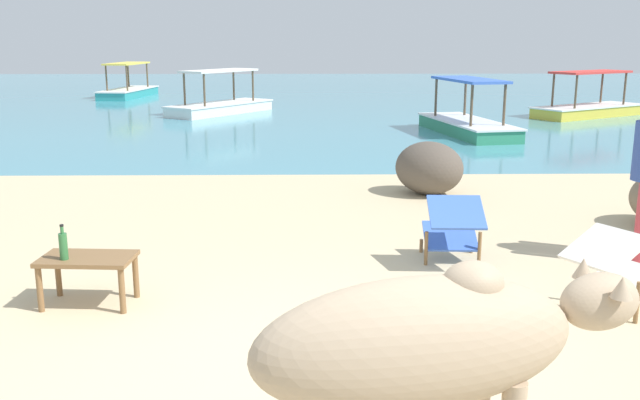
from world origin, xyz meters
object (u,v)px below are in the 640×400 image
object	(u,v)px
boat_teal	(128,90)
boat_green	(467,122)
bottle	(63,245)
cow	(427,344)
boat_yellow	(588,107)
deck_chair_near	(615,266)
low_bench_table	(88,264)
deck_chair_far	(453,226)
boat_white	(220,104)

from	to	relation	value
boat_teal	boat_green	xyz separation A→B (m)	(10.57, -10.57, 0.00)
bottle	boat_green	xyz separation A→B (m)	(5.75, 10.78, -0.29)
cow	bottle	distance (m)	3.51
boat_yellow	boat_green	bearing A→B (deg)	8.84
deck_chair_near	boat_yellow	size ratio (longest dim) A/B	0.25
cow	bottle	bearing A→B (deg)	122.50
low_bench_table	boat_yellow	xyz separation A→B (m)	(9.88, 14.32, -0.10)
boat_yellow	deck_chair_near	bearing A→B (deg)	37.85
low_bench_table	boat_teal	world-z (taller)	boat_teal
bottle	boat_teal	size ratio (longest dim) A/B	0.08
cow	boat_teal	bearing A→B (deg)	92.88
deck_chair_far	boat_green	distance (m)	9.97
bottle	deck_chair_near	world-z (taller)	bottle
cow	deck_chair_far	size ratio (longest dim) A/B	2.61
low_bench_table	deck_chair_far	size ratio (longest dim) A/B	0.99
low_bench_table	boat_teal	xyz separation A→B (m)	(-4.98, 21.28, -0.10)
cow	deck_chair_near	world-z (taller)	cow
cow	boat_green	distance (m)	13.57
low_bench_table	boat_teal	distance (m)	21.85
deck_chair_far	bottle	bearing A→B (deg)	110.70
deck_chair_near	boat_green	bearing A→B (deg)	53.61
bottle	boat_green	size ratio (longest dim) A/B	0.08
deck_chair_near	boat_yellow	bearing A→B (deg)	39.32
deck_chair_near	deck_chair_far	size ratio (longest dim) A/B	1.17
low_bench_table	boat_teal	bearing A→B (deg)	107.08
boat_yellow	boat_white	bearing A→B (deg)	-36.63
low_bench_table	deck_chair_far	world-z (taller)	deck_chair_far
low_bench_table	boat_white	xyz separation A→B (m)	(-0.77, 15.32, -0.10)
bottle	boat_teal	distance (m)	21.89
deck_chair_near	boat_green	distance (m)	11.01
deck_chair_near	boat_green	world-z (taller)	boat_green
boat_white	boat_yellow	size ratio (longest dim) A/B	0.98
deck_chair_near	low_bench_table	bearing A→B (deg)	147.20
cow	deck_chair_near	size ratio (longest dim) A/B	2.23
cow	low_bench_table	xyz separation A→B (m)	(-2.40, 2.47, -0.41)
low_bench_table	bottle	xyz separation A→B (m)	(-0.16, -0.07, 0.19)
bottle	boat_white	distance (m)	15.41
low_bench_table	bottle	world-z (taller)	bottle
deck_chair_far	boat_white	world-z (taller)	boat_white
boat_teal	boat_white	bearing A→B (deg)	-137.81
boat_white	boat_yellow	distance (m)	10.69
boat_white	boat_yellow	xyz separation A→B (m)	(10.65, -1.00, 0.00)
low_bench_table	boat_white	distance (m)	15.34
cow	boat_teal	world-z (taller)	boat_teal
deck_chair_near	deck_chair_far	bearing A→B (deg)	100.60
bottle	boat_yellow	world-z (taller)	boat_yellow
bottle	boat_white	bearing A→B (deg)	92.26
bottle	deck_chair_near	bearing A→B (deg)	-2.00
deck_chair_far	deck_chair_near	bearing A→B (deg)	-136.65
deck_chair_far	boat_white	distance (m)	14.86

